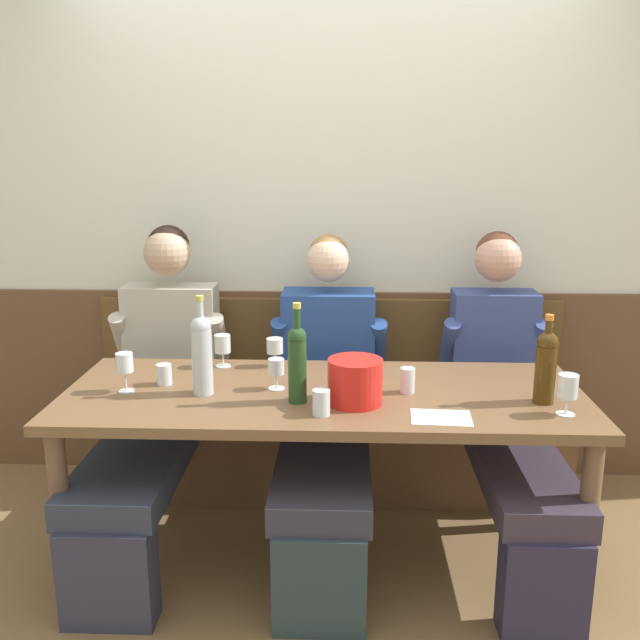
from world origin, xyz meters
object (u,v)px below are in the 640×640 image
person_center_right_seat (327,394)px  wine_glass_mid_left (275,347)px  ice_bucket (355,381)px  water_tumbler_right (407,380)px  wine_bottle_clear_water (202,352)px  wine_glass_right_end (276,368)px  wine_bottle_green_tall (546,365)px  wine_glass_near_bucket (568,389)px  wall_bench (328,435)px  wine_glass_left_end (223,346)px  dining_table (324,412)px  wine_bottle_amber_mid (297,361)px  wine_glass_center_rear (125,364)px  water_tumbler_center (321,402)px  water_tumbler_left (164,374)px  person_center_left_seat (155,389)px  person_right_seat (506,394)px

person_center_right_seat → wine_glass_mid_left: 0.32m
ice_bucket → water_tumbler_right: ice_bucket is taller
wine_bottle_clear_water → wine_glass_right_end: bearing=13.0°
wine_bottle_green_tall → wine_glass_near_bucket: 0.14m
wall_bench → wine_glass_left_end: bearing=-140.0°
dining_table → wine_glass_right_end: 0.25m
ice_bucket → wine_bottle_amber_mid: 0.23m
wall_bench → wine_glass_right_end: wall_bench is taller
wine_glass_right_end → wine_glass_near_bucket: size_ratio=0.83×
water_tumbler_right → wine_glass_right_end: bearing=177.7°
wine_glass_mid_left → wine_glass_near_bucket: wine_glass_near_bucket is taller
wine_bottle_clear_water → wine_glass_near_bucket: 1.34m
ice_bucket → wine_glass_center_rear: bearing=174.2°
wine_glass_center_rear → water_tumbler_right: (1.09, 0.03, -0.06)m
dining_table → wine_glass_mid_left: bearing=125.7°
person_center_right_seat → wine_glass_mid_left: person_center_right_seat is taller
wine_glass_right_end → water_tumbler_center: 0.33m
wine_glass_near_bucket → water_tumbler_left: wine_glass_near_bucket is taller
wine_glass_center_rear → person_center_right_seat: bearing=25.5°
dining_table → person_center_right_seat: bearing=89.2°
wine_bottle_amber_mid → water_tumbler_right: (0.42, 0.12, -0.11)m
wine_bottle_amber_mid → person_center_left_seat: bearing=146.5°
wine_bottle_amber_mid → wine_bottle_green_tall: 0.91m
wall_bench → wine_glass_near_bucket: 1.36m
dining_table → water_tumbler_left: 0.65m
person_center_right_seat → wine_bottle_clear_water: person_center_right_seat is taller
dining_table → wine_bottle_green_tall: wine_bottle_green_tall is taller
wine_glass_right_end → person_center_right_seat: bearing=58.8°
wine_glass_left_end → person_right_seat: bearing=1.2°
dining_table → wine_glass_right_end: size_ratio=16.37×
person_center_left_seat → ice_bucket: person_center_left_seat is taller
ice_bucket → wine_glass_mid_left: (-0.34, 0.44, 0.00)m
wine_glass_right_end → water_tumbler_right: size_ratio=1.25×
wine_glass_right_end → water_tumbler_right: wine_glass_right_end is taller
wine_bottle_clear_water → wine_glass_mid_left: (0.24, 0.36, -0.08)m
person_center_right_seat → water_tumbler_right: person_center_right_seat is taller
wine_bottle_green_tall → water_tumbler_left: 1.47m
wine_bottle_amber_mid → wine_bottle_green_tall: bearing=1.9°
wine_bottle_amber_mid → person_center_right_seat: bearing=77.9°
wine_glass_mid_left → water_tumbler_right: 0.63m
wine_bottle_green_tall → water_tumbler_right: wine_bottle_green_tall is taller
ice_bucket → wine_glass_right_end: size_ratio=1.65×
wine_glass_left_end → wine_glass_right_end: 0.38m
wine_glass_mid_left → wine_glass_center_rear: wine_glass_center_rear is taller
wine_glass_near_bucket → water_tumbler_right: wine_glass_near_bucket is taller
person_center_left_seat → wine_glass_near_bucket: size_ratio=8.91×
wine_bottle_amber_mid → wine_glass_near_bucket: bearing=-5.4°
ice_bucket → person_center_right_seat: bearing=104.2°
wine_bottle_green_tall → wine_glass_left_end: size_ratio=2.38×
wine_bottle_amber_mid → water_tumbler_left: bearing=162.2°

